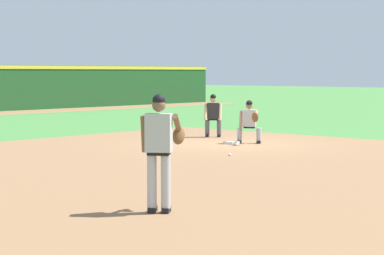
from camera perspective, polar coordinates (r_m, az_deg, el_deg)
name	(u,v)px	position (r m, az deg, el deg)	size (l,w,h in m)	color
ground_plane	(231,144)	(22.93, 3.02, -1.27)	(160.00, 160.00, 0.00)	#47843D
infield_dirt_patch	(207,167)	(17.32, 1.14, -3.04)	(18.00, 18.00, 0.01)	#936B47
first_base_bag	(231,143)	(22.93, 3.02, -1.16)	(0.38, 0.38, 0.09)	white
baseball	(230,155)	(19.66, 2.90, -2.08)	(0.07, 0.07, 0.07)	white
pitcher	(160,146)	(11.66, -2.44, -1.38)	(0.84, 0.57, 1.86)	black
first_baseman	(250,120)	(23.07, 4.41, 0.58)	(0.82, 1.03, 1.34)	black
umpire	(213,114)	(25.31, 1.62, 1.05)	(0.65, 0.68, 1.46)	black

